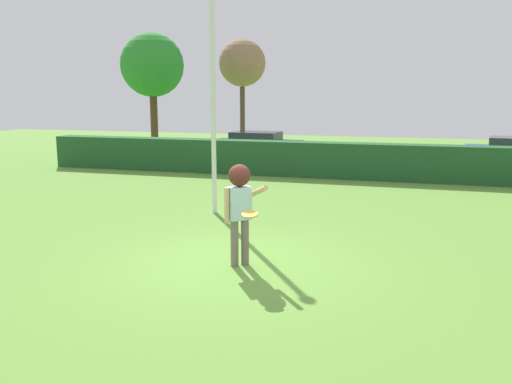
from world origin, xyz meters
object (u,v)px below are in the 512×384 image
at_px(frisbee, 250,214).
at_px(parked_car_black, 256,144).
at_px(person, 240,200).
at_px(bare_elm_tree, 242,64).
at_px(birch_tree, 152,66).
at_px(lamppost, 213,86).

xyz_separation_m(frisbee, parked_car_black, (-4.74, 16.20, -0.42)).
height_order(person, bare_elm_tree, bare_elm_tree).
height_order(frisbee, bare_elm_tree, bare_elm_tree).
distance_m(frisbee, birch_tree, 20.03).
bearing_deg(birch_tree, person, -58.24).
height_order(lamppost, bare_elm_tree, bare_elm_tree).
distance_m(lamppost, bare_elm_tree, 16.32).
bearing_deg(birch_tree, frisbee, -58.32).
relative_size(frisbee, birch_tree, 0.04).
bearing_deg(parked_car_black, lamppost, -78.49).
height_order(frisbee, parked_car_black, parked_car_black).
height_order(lamppost, parked_car_black, lamppost).
relative_size(person, bare_elm_tree, 0.30).
distance_m(frisbee, parked_car_black, 16.88).
relative_size(lamppost, birch_tree, 0.96).
relative_size(person, birch_tree, 0.30).
bearing_deg(parked_car_black, frisbee, -73.69).
distance_m(person, parked_car_black, 16.10).
distance_m(person, birch_tree, 19.21).
xyz_separation_m(lamppost, birch_tree, (-8.00, 12.23, 1.20)).
bearing_deg(bare_elm_tree, person, -72.05).
distance_m(lamppost, parked_car_black, 12.12).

